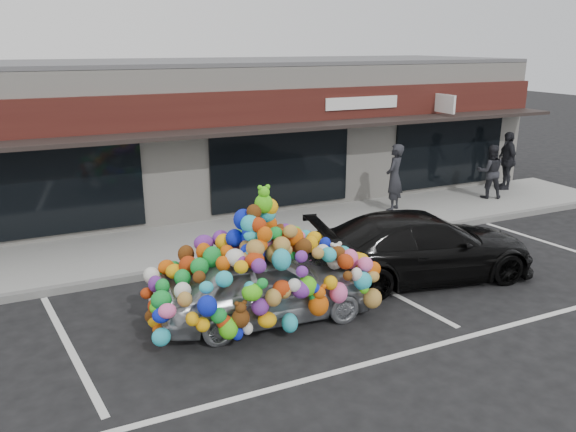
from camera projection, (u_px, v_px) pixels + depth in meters
name	position (u px, v px, depth m)	size (l,w,h in m)	color
ground	(254.00, 315.00, 10.38)	(90.00, 90.00, 0.00)	black
shop_building	(152.00, 134.00, 17.07)	(24.00, 7.20, 4.31)	silver
sidewalk	(195.00, 244.00, 13.83)	(26.00, 3.00, 0.15)	gray
kerb	(213.00, 264.00, 12.52)	(26.00, 0.18, 0.16)	slate
parking_stripe_left	(69.00, 347.00, 9.27)	(0.12, 4.40, 0.01)	silver
parking_stripe_mid	(376.00, 284.00, 11.66)	(0.12, 4.40, 0.01)	silver
parking_stripe_right	(561.00, 247.00, 13.82)	(0.12, 4.40, 0.01)	silver
lane_line	(419.00, 350.00, 9.17)	(14.00, 0.12, 0.01)	silver
toy_car	(265.00, 276.00, 10.03)	(2.82, 4.25, 2.40)	gray
black_sedan	(422.00, 246.00, 11.86)	(4.84, 1.97, 1.40)	black
pedestrian_a	(394.00, 178.00, 16.08)	(0.71, 0.46, 1.94)	black
pedestrian_b	(490.00, 171.00, 17.43)	(0.81, 0.63, 1.67)	black
pedestrian_c	(507.00, 160.00, 18.50)	(0.46, 1.11, 1.90)	#2A272D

